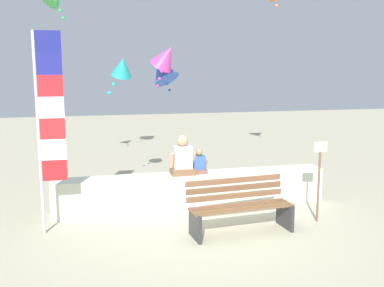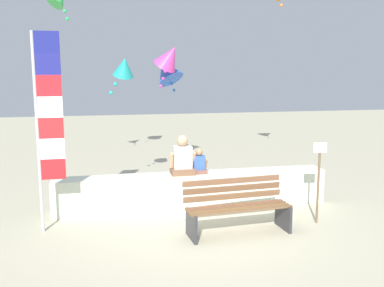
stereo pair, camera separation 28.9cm
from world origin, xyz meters
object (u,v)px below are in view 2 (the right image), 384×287
at_px(flag_banner, 46,117).
at_px(kite_magenta, 170,57).
at_px(kite_blue, 167,70).
at_px(kite_teal, 124,67).
at_px(person_adult, 183,159).
at_px(person_child, 199,164).
at_px(park_bench, 237,208).
at_px(sign_post, 319,176).

height_order(flag_banner, kite_magenta, kite_magenta).
distance_m(kite_blue, kite_teal, 2.61).
relative_size(person_adult, person_child, 1.56).
xyz_separation_m(park_bench, sign_post, (1.54, 0.12, 0.43)).
relative_size(flag_banner, kite_teal, 3.91).
bearing_deg(kite_magenta, park_bench, -84.13).
bearing_deg(kite_blue, kite_magenta, -91.77).
bearing_deg(person_child, person_adult, -179.94).
height_order(park_bench, flag_banner, flag_banner).
height_order(flag_banner, sign_post, flag_banner).
bearing_deg(kite_teal, person_adult, -49.52).
height_order(person_adult, kite_blue, kite_blue).
distance_m(person_child, kite_magenta, 3.56).
xyz_separation_m(person_adult, kite_blue, (0.23, 3.49, 1.72)).
bearing_deg(person_adult, kite_magenta, 85.68).
bearing_deg(kite_teal, sign_post, -38.23).
relative_size(park_bench, flag_banner, 0.54).
relative_size(flag_banner, sign_post, 2.27).
distance_m(flag_banner, sign_post, 4.76).
height_order(flag_banner, kite_teal, flag_banner).
xyz_separation_m(person_child, kite_blue, (-0.10, 3.49, 1.83)).
bearing_deg(kite_magenta, kite_blue, 88.23).
xyz_separation_m(park_bench, kite_teal, (-1.68, 2.65, 2.35)).
height_order(flag_banner, kite_blue, flag_banner).
relative_size(park_bench, sign_post, 1.24).
xyz_separation_m(person_child, sign_post, (1.86, -1.33, -0.03)).
relative_size(kite_blue, kite_teal, 1.36).
relative_size(kite_blue, sign_post, 0.79).
bearing_deg(kite_magenta, kite_teal, -127.15).
relative_size(person_child, kite_magenta, 0.43).
xyz_separation_m(kite_magenta, sign_post, (1.98, -4.16, -2.19)).
bearing_deg(person_child, park_bench, -77.47).
height_order(person_adult, kite_teal, kite_teal).
relative_size(person_child, sign_post, 0.34).
height_order(park_bench, kite_teal, kite_teal).
distance_m(park_bench, kite_teal, 3.92).
height_order(park_bench, kite_magenta, kite_magenta).
bearing_deg(kite_blue, person_adult, -93.84).
height_order(kite_blue, kite_teal, kite_blue).
xyz_separation_m(park_bench, person_child, (-0.32, 1.45, 0.46)).
bearing_deg(kite_teal, flag_banner, -125.26).
bearing_deg(person_adult, kite_teal, 130.48).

